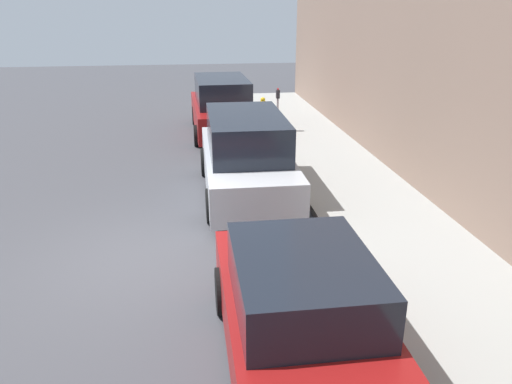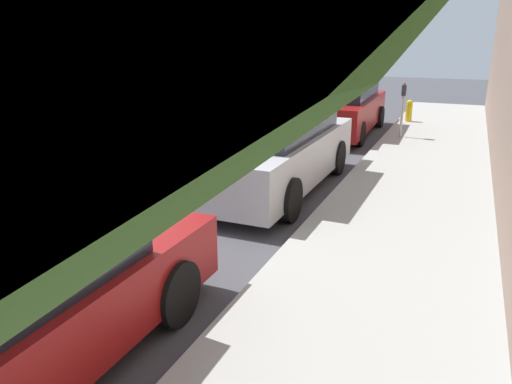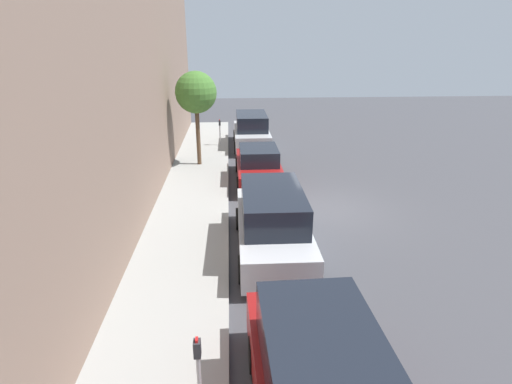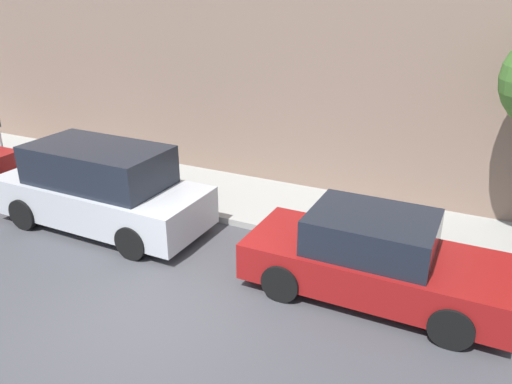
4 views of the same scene
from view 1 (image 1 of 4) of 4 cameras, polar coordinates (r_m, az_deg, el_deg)
name	(u,v)px [view 1 (image 1 of 4)]	position (r m, az deg, el deg)	size (l,w,h in m)	color
ground_plane	(140,260)	(9.12, -13.08, -7.55)	(60.00, 60.00, 0.00)	#424247
sidewalk	(402,239)	(9.83, 16.30, -5.22)	(2.68, 32.00, 0.15)	#9E9E99
parked_sedan_second	(303,320)	(6.14, 5.37, -14.36)	(1.92, 4.50, 1.54)	maroon
parked_minivan_third	(246,157)	(11.57, -1.13, 4.07)	(2.02, 4.92, 1.90)	#B7BABF
parked_minivan_fourth	(222,107)	(17.30, -3.90, 9.68)	(2.02, 4.95, 1.90)	maroon
parking_meter_far	(278,105)	(16.96, 2.50, 9.89)	(0.11, 0.15, 1.45)	#ADADB2
fire_hydrant	(263,106)	(19.64, 0.79, 9.78)	(0.20, 0.20, 0.69)	gold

